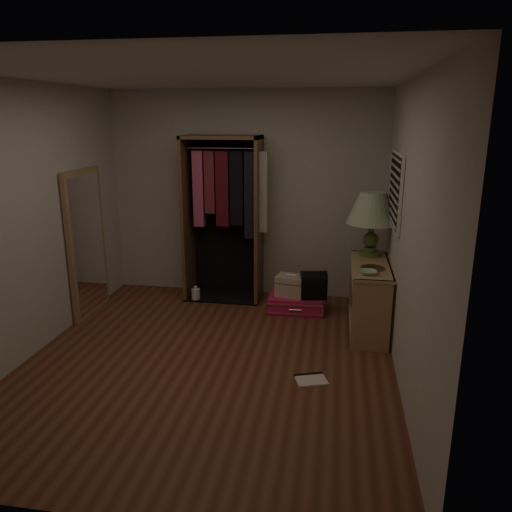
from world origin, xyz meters
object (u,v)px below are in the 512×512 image
(pink_suitcase, at_px, (296,303))
(table_lamp, at_px, (373,210))
(console_bookshelf, at_px, (369,294))
(train_case, at_px, (292,285))
(open_wardrobe, at_px, (228,204))
(floor_mirror, at_px, (87,243))
(white_jug, at_px, (196,294))
(black_bag, at_px, (313,284))

(pink_suitcase, height_order, table_lamp, table_lamp)
(console_bookshelf, bearing_deg, train_case, 157.59)
(open_wardrobe, relative_size, floor_mirror, 1.21)
(open_wardrobe, bearing_deg, pink_suitcase, -20.89)
(table_lamp, xyz_separation_m, white_jug, (-2.12, 0.19, -1.19))
(open_wardrobe, xyz_separation_m, black_bag, (1.11, -0.41, -0.85))
(train_case, height_order, black_bag, black_bag)
(console_bookshelf, bearing_deg, open_wardrobe, 157.11)
(pink_suitcase, xyz_separation_m, train_case, (-0.06, -0.02, 0.22))
(console_bookshelf, distance_m, pink_suitcase, 0.95)
(pink_suitcase, bearing_deg, white_jug, 172.14)
(table_lamp, bearing_deg, floor_mirror, -173.45)
(floor_mirror, xyz_separation_m, train_case, (2.36, 0.40, -0.52))
(console_bookshelf, xyz_separation_m, train_case, (-0.88, 0.36, -0.07))
(pink_suitcase, distance_m, white_jug, 1.30)
(open_wardrobe, relative_size, pink_suitcase, 3.03)
(train_case, distance_m, black_bag, 0.27)
(table_lamp, bearing_deg, pink_suitcase, 176.50)
(floor_mirror, relative_size, table_lamp, 2.37)
(open_wardrobe, height_order, floor_mirror, open_wardrobe)
(console_bookshelf, height_order, floor_mirror, floor_mirror)
(console_bookshelf, height_order, train_case, console_bookshelf)
(train_case, relative_size, white_jug, 2.12)
(floor_mirror, bearing_deg, open_wardrobe, 26.95)
(train_case, relative_size, table_lamp, 0.56)
(table_lamp, relative_size, white_jug, 3.78)
(console_bookshelf, relative_size, black_bag, 3.33)
(console_bookshelf, relative_size, floor_mirror, 0.66)
(white_jug, bearing_deg, console_bookshelf, -13.85)
(console_bookshelf, relative_size, pink_suitcase, 1.66)
(pink_suitcase, relative_size, train_case, 1.68)
(floor_mirror, bearing_deg, table_lamp, 6.55)
(pink_suitcase, bearing_deg, table_lamp, -5.28)
(white_jug, bearing_deg, train_case, -7.33)
(open_wardrobe, height_order, black_bag, open_wardrobe)
(white_jug, bearing_deg, open_wardrobe, 28.15)
(console_bookshelf, distance_m, floor_mirror, 3.27)
(console_bookshelf, height_order, pink_suitcase, console_bookshelf)
(floor_mirror, bearing_deg, black_bag, 7.77)
(train_case, bearing_deg, table_lamp, 9.16)
(table_lamp, height_order, white_jug, table_lamp)
(open_wardrobe, bearing_deg, black_bag, -20.35)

